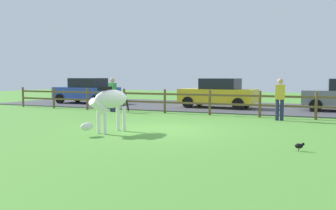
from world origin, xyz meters
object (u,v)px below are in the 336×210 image
(parked_car_blue, at_px, (87,90))
(visitor_right_of_tree, at_px, (112,93))
(parked_car_yellow, at_px, (218,93))
(visitor_left_of_tree, at_px, (280,97))
(zebra, at_px, (109,103))
(crow_on_grass, at_px, (299,146))

(parked_car_blue, height_order, visitor_right_of_tree, visitor_right_of_tree)
(parked_car_yellow, bearing_deg, visitor_right_of_tree, -137.61)
(visitor_right_of_tree, bearing_deg, parked_car_yellow, 42.39)
(parked_car_yellow, xyz_separation_m, parked_car_blue, (-8.38, -0.12, 0.00))
(visitor_left_of_tree, height_order, visitor_right_of_tree, same)
(parked_car_yellow, xyz_separation_m, visitor_right_of_tree, (-4.18, -3.81, 0.06))
(zebra, relative_size, visitor_left_of_tree, 1.16)
(crow_on_grass, distance_m, parked_car_blue, 16.56)
(zebra, distance_m, visitor_left_of_tree, 6.89)
(zebra, distance_m, visitor_right_of_tree, 6.67)
(zebra, height_order, visitor_left_of_tree, visitor_left_of_tree)
(crow_on_grass, distance_m, parked_car_yellow, 11.22)
(zebra, height_order, crow_on_grass, zebra)
(zebra, height_order, parked_car_yellow, parked_car_yellow)
(zebra, xyz_separation_m, visitor_right_of_tree, (-3.48, 5.69, -0.02))
(parked_car_yellow, relative_size, parked_car_blue, 1.01)
(crow_on_grass, height_order, visitor_right_of_tree, visitor_right_of_tree)
(parked_car_yellow, distance_m, visitor_left_of_tree, 5.53)
(zebra, xyz_separation_m, visitor_left_of_tree, (4.35, 5.35, -0.02))
(parked_car_blue, bearing_deg, zebra, -50.70)
(parked_car_blue, bearing_deg, visitor_left_of_tree, -18.55)
(visitor_left_of_tree, bearing_deg, parked_car_yellow, 131.32)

